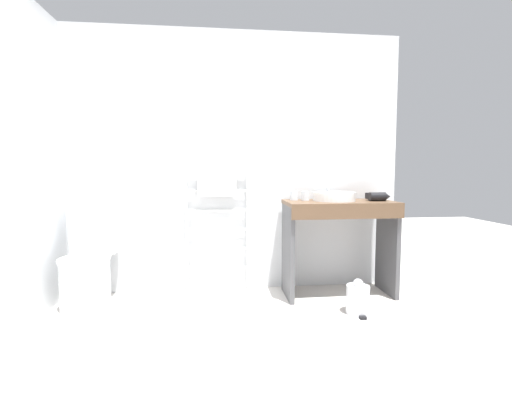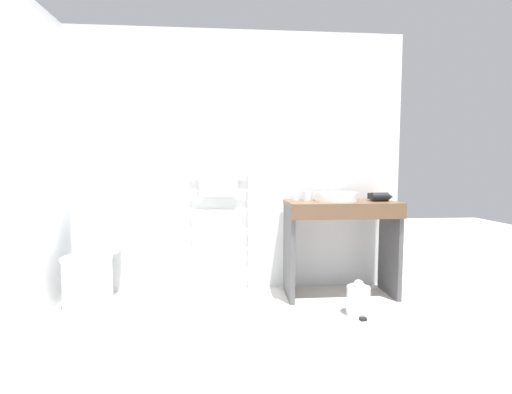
% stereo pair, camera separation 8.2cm
% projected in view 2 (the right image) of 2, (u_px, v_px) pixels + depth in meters
% --- Properties ---
extents(ground_plane, '(12.00, 12.00, 0.00)m').
position_uv_depth(ground_plane, '(237.00, 372.00, 1.99)').
color(ground_plane, silver).
extents(wall_back, '(3.33, 0.12, 2.50)m').
position_uv_depth(wall_back, '(233.00, 162.00, 3.37)').
color(wall_back, silver).
rests_on(wall_back, ground_plane).
extents(wall_side, '(0.12, 2.12, 2.50)m').
position_uv_depth(wall_side, '(13.00, 160.00, 2.48)').
color(wall_side, silver).
rests_on(wall_side, ground_plane).
extents(toilet, '(0.41, 0.55, 0.80)m').
position_uv_depth(toilet, '(91.00, 269.00, 2.96)').
color(toilet, white).
rests_on(toilet, ground_plane).
extents(towel_radiator, '(0.61, 0.06, 1.21)m').
position_uv_depth(towel_radiator, '(219.00, 202.00, 3.28)').
color(towel_radiator, silver).
rests_on(towel_radiator, ground_plane).
extents(vanity_counter, '(1.00, 0.49, 0.89)m').
position_uv_depth(vanity_counter, '(341.00, 232.00, 3.15)').
color(vanity_counter, brown).
rests_on(vanity_counter, ground_plane).
extents(sink_basin, '(0.39, 0.39, 0.08)m').
position_uv_depth(sink_basin, '(336.00, 196.00, 3.16)').
color(sink_basin, white).
rests_on(sink_basin, vanity_counter).
extents(faucet, '(0.02, 0.10, 0.14)m').
position_uv_depth(faucet, '(330.00, 190.00, 3.33)').
color(faucet, silver).
rests_on(faucet, vanity_counter).
extents(cup_near_wall, '(0.08, 0.08, 0.09)m').
position_uv_depth(cup_near_wall, '(295.00, 196.00, 3.24)').
color(cup_near_wall, silver).
rests_on(cup_near_wall, vanity_counter).
extents(cup_near_edge, '(0.08, 0.08, 0.09)m').
position_uv_depth(cup_near_edge, '(307.00, 196.00, 3.20)').
color(cup_near_edge, silver).
rests_on(cup_near_edge, vanity_counter).
extents(hair_dryer, '(0.20, 0.18, 0.08)m').
position_uv_depth(hair_dryer, '(380.00, 197.00, 3.14)').
color(hair_dryer, black).
rests_on(hair_dryer, vanity_counter).
extents(trash_bin, '(0.19, 0.22, 0.29)m').
position_uv_depth(trash_bin, '(358.00, 300.00, 2.77)').
color(trash_bin, silver).
rests_on(trash_bin, ground_plane).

